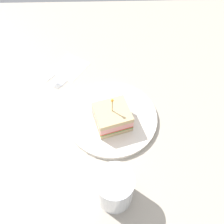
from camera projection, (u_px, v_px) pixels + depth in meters
ground_plane at (112, 121)px, 70.15cm from camera, size 114.01×114.01×2.00cm
plate at (112, 117)px, 68.84cm from camera, size 24.44×24.44×1.20cm
sandwich_half_center at (111, 117)px, 64.90cm from camera, size 10.58×10.13×10.02cm
drink_glass at (117, 190)px, 53.63cm from camera, size 7.99×7.99×10.13cm
napkin at (69, 67)px, 80.53cm from camera, size 13.10×13.39×0.15cm
fork at (66, 78)px, 77.87cm from camera, size 8.08×11.17×0.35cm
knife at (57, 71)px, 79.59cm from camera, size 9.07×10.00×0.35cm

